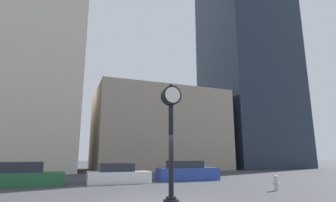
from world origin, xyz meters
name	(u,v)px	position (x,y,z in m)	size (l,w,h in m)	color
building_tall_tower	(25,30)	(-8.75, 24.00, 16.75)	(13.79, 12.00, 33.50)	beige
building_storefront_row	(157,131)	(8.33, 24.00, 5.07)	(16.50, 12.00, 10.15)	gray
building_glass_modern	(247,65)	(24.09, 24.00, 16.63)	(12.62, 12.00, 33.27)	#1E2838
street_clock	(171,126)	(0.63, -0.20, 2.84)	(0.77, 0.59, 4.58)	black
car_green	(23,176)	(-5.34, 8.17, 0.58)	(4.45, 1.86, 1.38)	#236038
car_white	(118,175)	(0.16, 7.85, 0.53)	(4.00, 2.04, 1.26)	silver
car_blue	(187,172)	(5.20, 8.05, 0.59)	(4.38, 1.97, 1.38)	#28429E
fire_hydrant_near	(276,183)	(6.88, 1.13, 0.39)	(0.46, 0.20, 0.77)	#B7B7BC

